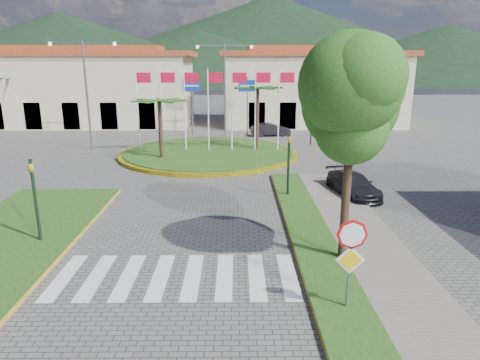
{
  "coord_description": "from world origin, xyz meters",
  "views": [
    {
      "loc": [
        1.97,
        -8.06,
        6.46
      ],
      "look_at": [
        2.12,
        8.0,
        2.01
      ],
      "focal_mm": 32.0,
      "sensor_mm": 36.0,
      "label": 1
    }
  ],
  "objects_px": {
    "roundabout_island": "(209,153)",
    "deciduous_tree": "(352,106)",
    "white_van": "(151,121)",
    "car_dark_b": "(271,130)",
    "stop_sign": "(351,251)",
    "car_dark_a": "(139,121)",
    "car_side_right": "(353,185)"
  },
  "relations": [
    {
      "from": "car_side_right",
      "to": "white_van",
      "type": "bearing_deg",
      "value": 109.69
    },
    {
      "from": "white_van",
      "to": "car_dark_b",
      "type": "xyz_separation_m",
      "value": [
        11.86,
        -5.69,
        -0.0
      ]
    },
    {
      "from": "stop_sign",
      "to": "car_dark_a",
      "type": "xyz_separation_m",
      "value": [
        -12.9,
        33.76,
        -1.13
      ]
    },
    {
      "from": "roundabout_island",
      "to": "car_side_right",
      "type": "relative_size",
      "value": 3.25
    },
    {
      "from": "stop_sign",
      "to": "white_van",
      "type": "relative_size",
      "value": 0.64
    },
    {
      "from": "stop_sign",
      "to": "car_dark_a",
      "type": "bearing_deg",
      "value": 110.91
    },
    {
      "from": "deciduous_tree",
      "to": "car_side_right",
      "type": "bearing_deg",
      "value": 72.56
    },
    {
      "from": "car_side_right",
      "to": "roundabout_island",
      "type": "bearing_deg",
      "value": 116.78
    },
    {
      "from": "stop_sign",
      "to": "car_dark_b",
      "type": "height_order",
      "value": "stop_sign"
    },
    {
      "from": "roundabout_island",
      "to": "stop_sign",
      "type": "relative_size",
      "value": 4.79
    },
    {
      "from": "stop_sign",
      "to": "car_side_right",
      "type": "height_order",
      "value": "stop_sign"
    },
    {
      "from": "car_dark_b",
      "to": "car_side_right",
      "type": "xyz_separation_m",
      "value": [
        2.71,
        -17.92,
        -0.01
      ]
    },
    {
      "from": "roundabout_island",
      "to": "white_van",
      "type": "distance_m",
      "value": 15.49
    },
    {
      "from": "deciduous_tree",
      "to": "car_side_right",
      "type": "xyz_separation_m",
      "value": [
        2.29,
        7.3,
        -4.61
      ]
    },
    {
      "from": "roundabout_island",
      "to": "white_van",
      "type": "relative_size",
      "value": 3.06
    },
    {
      "from": "roundabout_island",
      "to": "car_dark_b",
      "type": "xyz_separation_m",
      "value": [
        5.08,
        8.22,
        0.4
      ]
    },
    {
      "from": "roundabout_island",
      "to": "deciduous_tree",
      "type": "height_order",
      "value": "deciduous_tree"
    },
    {
      "from": "white_van",
      "to": "car_side_right",
      "type": "relative_size",
      "value": 1.06
    },
    {
      "from": "roundabout_island",
      "to": "car_side_right",
      "type": "distance_m",
      "value": 12.45
    },
    {
      "from": "deciduous_tree",
      "to": "car_dark_b",
      "type": "relative_size",
      "value": 1.94
    },
    {
      "from": "roundabout_island",
      "to": "car_dark_a",
      "type": "bearing_deg",
      "value": 120.26
    },
    {
      "from": "stop_sign",
      "to": "deciduous_tree",
      "type": "height_order",
      "value": "deciduous_tree"
    },
    {
      "from": "deciduous_tree",
      "to": "car_side_right",
      "type": "relative_size",
      "value": 1.74
    },
    {
      "from": "roundabout_island",
      "to": "deciduous_tree",
      "type": "relative_size",
      "value": 1.87
    },
    {
      "from": "car_side_right",
      "to": "car_dark_a",
      "type": "bearing_deg",
      "value": 112.01
    },
    {
      "from": "stop_sign",
      "to": "car_dark_b",
      "type": "distance_m",
      "value": 28.29
    },
    {
      "from": "stop_sign",
      "to": "car_dark_a",
      "type": "relative_size",
      "value": 0.68
    },
    {
      "from": "roundabout_island",
      "to": "white_van",
      "type": "xyz_separation_m",
      "value": [
        -6.78,
        13.92,
        0.4
      ]
    },
    {
      "from": "roundabout_island",
      "to": "car_side_right",
      "type": "height_order",
      "value": "roundabout_island"
    },
    {
      "from": "roundabout_island",
      "to": "deciduous_tree",
      "type": "bearing_deg",
      "value": -72.09
    },
    {
      "from": "car_side_right",
      "to": "car_dark_b",
      "type": "bearing_deg",
      "value": 86.61
    },
    {
      "from": "car_dark_a",
      "to": "car_dark_b",
      "type": "relative_size",
      "value": 1.11
    }
  ]
}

